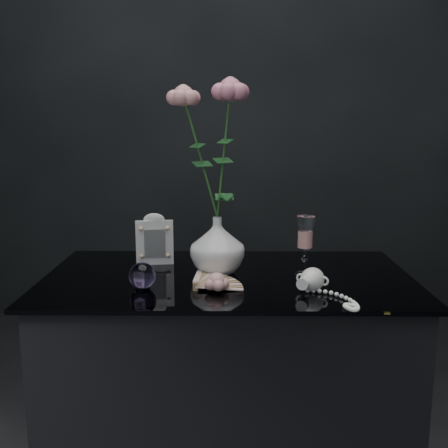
# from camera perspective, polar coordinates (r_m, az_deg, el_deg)

# --- Properties ---
(table) EXTENTS (1.05, 0.58, 0.76)m
(table) POSITION_cam_1_polar(r_m,az_deg,el_deg) (1.66, 0.41, -18.27)
(table) COLOR black
(table) RESTS_ON ground
(vase) EXTENTS (0.20, 0.20, 0.17)m
(vase) POSITION_cam_1_polar(r_m,az_deg,el_deg) (1.52, -0.73, -2.35)
(vase) COLOR silver
(vase) RESTS_ON table
(wine_glass) EXTENTS (0.05, 0.05, 0.17)m
(wine_glass) POSITION_cam_1_polar(r_m,az_deg,el_deg) (1.51, 8.80, -2.36)
(wine_glass) COLOR white
(wine_glass) RESTS_ON table
(picture_frame) EXTENTS (0.13, 0.11, 0.16)m
(picture_frame) POSITION_cam_1_polar(r_m,az_deg,el_deg) (1.63, -7.56, -1.61)
(picture_frame) COLOR silver
(picture_frame) RESTS_ON table
(paperweight) EXTENTS (0.07, 0.07, 0.07)m
(paperweight) POSITION_cam_1_polar(r_m,az_deg,el_deg) (1.40, -8.88, -5.57)
(paperweight) COLOR #9F7ECC
(paperweight) RESTS_ON table
(paper_fan) EXTENTS (0.31, 0.28, 0.03)m
(paper_fan) POSITION_cam_1_polar(r_m,az_deg,el_deg) (1.38, -3.11, -6.70)
(paper_fan) COLOR beige
(paper_fan) RESTS_ON table
(loose_rose) EXTENTS (0.12, 0.15, 0.05)m
(loose_rose) POSITION_cam_1_polar(r_m,az_deg,el_deg) (1.37, -0.80, -6.31)
(loose_rose) COLOR #DD988F
(loose_rose) RESTS_ON table
(pearl_jar) EXTENTS (0.29, 0.30, 0.06)m
(pearl_jar) POSITION_cam_1_polar(r_m,az_deg,el_deg) (1.39, 9.59, -5.86)
(pearl_jar) COLOR white
(pearl_jar) RESTS_ON table
(roses) EXTENTS (0.21, 0.13, 0.45)m
(roses) POSITION_cam_1_polar(r_m,az_deg,el_deg) (1.48, -1.34, 8.96)
(roses) COLOR pink
(roses) RESTS_ON vase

